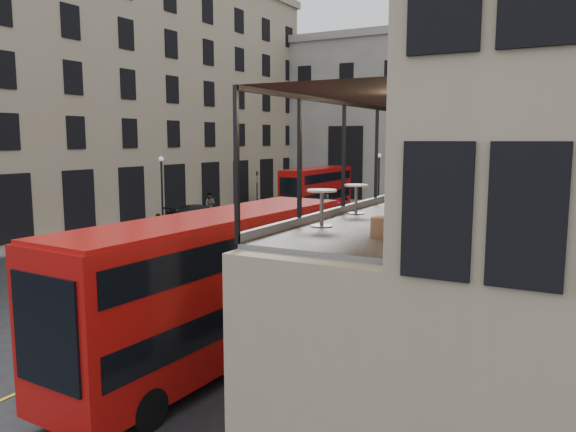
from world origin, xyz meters
The scene contains 31 objects.
ground centered at (0.00, 0.00, 0.00)m, with size 140.00×140.00×0.00m, color black.
host_building_main centered at (9.95, 0.00, 7.79)m, with size 7.26×11.40×15.10m.
host_frontage centered at (6.50, 0.00, 2.25)m, with size 3.00×11.00×4.50m, color tan.
cafe_floor centered at (6.50, 0.00, 4.55)m, with size 3.00×10.00×0.10m, color slate.
building_left centered at (-26.96, 20.00, 11.38)m, with size 14.60×50.60×22.00m.
gateway centered at (-5.00, 47.99, 9.39)m, with size 35.00×10.60×18.00m.
pavement_far centered at (-6.00, 38.00, 0.06)m, with size 40.00×12.00×0.12m, color slate.
pavement_left centered at (-22.00, 12.00, 0.06)m, with size 8.00×48.00×0.12m, color slate.
traffic_light_near centered at (-1.00, 12.00, 2.42)m, with size 0.16×0.20×3.80m.
traffic_light_far centered at (-15.00, 28.00, 2.42)m, with size 0.16×0.20×3.80m.
street_lamp_a centered at (-17.00, 18.00, 2.39)m, with size 0.36×0.36×5.33m.
street_lamp_b centered at (-6.00, 34.00, 2.39)m, with size 0.36×0.36×5.33m.
bus_near centered at (1.35, -0.72, 2.47)m, with size 3.08×11.13×4.40m.
bus_far centered at (-10.68, 31.08, 2.29)m, with size 2.47×10.23×4.07m.
car_a centered at (-9.22, 17.37, 0.77)m, with size 1.81×4.51×1.54m, color gray.
car_b centered at (-2.17, 28.90, 0.66)m, with size 1.40×4.02×1.33m, color #B4120B.
car_c centered at (-15.88, 21.02, 0.78)m, with size 2.18×5.36×1.56m, color black.
bicycle centered at (-7.57, 14.95, 0.49)m, with size 0.65×1.87×0.98m, color gray.
cyclist centered at (-3.62, 14.71, 0.99)m, with size 0.72×0.47×1.98m, color #EFFF1A.
pedestrian_a centered at (-18.59, 25.99, 0.96)m, with size 0.94×0.73×1.93m, color gray.
pedestrian_b centered at (-7.24, 29.19, 0.92)m, with size 1.19×0.68×1.84m, color gray.
pedestrian_c centered at (-1.24, 31.31, 0.81)m, with size 0.95×0.40×1.62m, color gray.
pedestrian_d centered at (2.26, 33.47, 0.98)m, with size 0.96×0.62×1.96m, color gray.
pedestrian_e centered at (-14.06, 14.14, 0.89)m, with size 0.65×0.42×1.77m, color gray.
cafe_table_near centered at (5.51, -2.40, 5.15)m, with size 0.66×0.66×0.83m.
cafe_table_mid centered at (5.36, 0.00, 5.11)m, with size 0.62×0.62×0.77m.
cafe_table_far centered at (5.85, 3.10, 5.16)m, with size 0.68×0.68×0.85m.
cafe_chair_a centered at (7.15, -3.04, 4.83)m, with size 0.39×0.39×0.76m.
cafe_chair_b centered at (7.24, -1.20, 4.88)m, with size 0.51×0.51×0.92m.
cafe_chair_c centered at (7.46, -0.02, 4.88)m, with size 0.48×0.48×0.93m.
cafe_chair_d centered at (7.21, 2.76, 4.89)m, with size 0.47×0.47×0.94m.
Camera 1 is at (10.75, -13.58, 6.52)m, focal length 35.00 mm.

